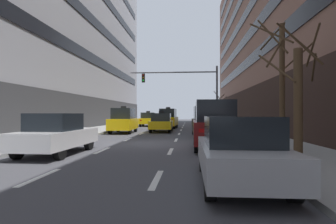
{
  "coord_description": "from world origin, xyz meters",
  "views": [
    {
      "loc": [
        2.32,
        -14.72,
        1.64
      ],
      "look_at": [
        -0.6,
        22.42,
        1.82
      ],
      "focal_mm": 29.14,
      "sensor_mm": 36.0,
      "label": 1
    }
  ],
  "objects_px": {
    "car_parked_0": "(239,151)",
    "street_tree_1": "(298,97)",
    "car_driving_5": "(156,119)",
    "taxi_driving_4": "(124,121)",
    "car_parked_2": "(205,121)",
    "car_parked_1": "(214,125)",
    "traffic_signal_0": "(190,86)",
    "taxi_driving_2": "(161,123)",
    "street_tree_0": "(282,79)",
    "car_driving_3": "(56,134)",
    "taxi_driving_1": "(148,119)",
    "taxi_driving_0": "(168,119)",
    "street_tree_2": "(218,109)"
  },
  "relations": [
    {
      "from": "traffic_signal_0",
      "to": "car_parked_1",
      "type": "bearing_deg",
      "value": -85.1
    },
    {
      "from": "taxi_driving_0",
      "to": "taxi_driving_4",
      "type": "relative_size",
      "value": 1.05
    },
    {
      "from": "car_parked_2",
      "to": "street_tree_0",
      "type": "distance_m",
      "value": 8.97
    },
    {
      "from": "taxi_driving_1",
      "to": "traffic_signal_0",
      "type": "xyz_separation_m",
      "value": [
        5.24,
        -8.38,
        3.39
      ]
    },
    {
      "from": "car_driving_5",
      "to": "car_parked_1",
      "type": "bearing_deg",
      "value": -78.14
    },
    {
      "from": "street_tree_2",
      "to": "street_tree_1",
      "type": "bearing_deg",
      "value": -90.14
    },
    {
      "from": "traffic_signal_0",
      "to": "street_tree_1",
      "type": "height_order",
      "value": "traffic_signal_0"
    },
    {
      "from": "traffic_signal_0",
      "to": "street_tree_2",
      "type": "xyz_separation_m",
      "value": [
        3.78,
        11.2,
        -2.04
      ]
    },
    {
      "from": "street_tree_0",
      "to": "street_tree_2",
      "type": "bearing_deg",
      "value": 89.87
    },
    {
      "from": "taxi_driving_0",
      "to": "street_tree_2",
      "type": "xyz_separation_m",
      "value": [
        6.13,
        7.36,
        1.14
      ]
    },
    {
      "from": "car_driving_5",
      "to": "street_tree_0",
      "type": "distance_m",
      "value": 33.49
    },
    {
      "from": "traffic_signal_0",
      "to": "street_tree_1",
      "type": "distance_m",
      "value": 16.84
    },
    {
      "from": "taxi_driving_2",
      "to": "street_tree_1",
      "type": "bearing_deg",
      "value": -66.39
    },
    {
      "from": "taxi_driving_1",
      "to": "taxi_driving_4",
      "type": "relative_size",
      "value": 1.1
    },
    {
      "from": "taxi_driving_4",
      "to": "car_parked_2",
      "type": "distance_m",
      "value": 7.11
    },
    {
      "from": "taxi_driving_4",
      "to": "traffic_signal_0",
      "type": "height_order",
      "value": "traffic_signal_0"
    },
    {
      "from": "taxi_driving_2",
      "to": "traffic_signal_0",
      "type": "height_order",
      "value": "traffic_signal_0"
    },
    {
      "from": "taxi_driving_1",
      "to": "car_parked_0",
      "type": "xyz_separation_m",
      "value": [
        6.37,
        -27.98,
        -0.09
      ]
    },
    {
      "from": "taxi_driving_0",
      "to": "street_tree_0",
      "type": "xyz_separation_m",
      "value": [
        6.07,
        -18.53,
        1.95
      ]
    },
    {
      "from": "taxi_driving_0",
      "to": "car_parked_0",
      "type": "bearing_deg",
      "value": -81.55
    },
    {
      "from": "car_parked_1",
      "to": "car_driving_3",
      "type": "bearing_deg",
      "value": -160.86
    },
    {
      "from": "taxi_driving_4",
      "to": "car_parked_0",
      "type": "relative_size",
      "value": 1.03
    },
    {
      "from": "taxi_driving_4",
      "to": "car_parked_2",
      "type": "xyz_separation_m",
      "value": [
        6.61,
        -2.62,
        0.03
      ]
    },
    {
      "from": "street_tree_0",
      "to": "car_driving_3",
      "type": "bearing_deg",
      "value": -175.0
    },
    {
      "from": "car_parked_0",
      "to": "car_driving_5",
      "type": "bearing_deg",
      "value": 99.87
    },
    {
      "from": "taxi_driving_1",
      "to": "traffic_signal_0",
      "type": "distance_m",
      "value": 10.44
    },
    {
      "from": "taxi_driving_4",
      "to": "taxi_driving_2",
      "type": "bearing_deg",
      "value": 27.34
    },
    {
      "from": "car_parked_1",
      "to": "street_tree_1",
      "type": "xyz_separation_m",
      "value": [
        2.57,
        -3.05,
        1.09
      ]
    },
    {
      "from": "taxi_driving_1",
      "to": "taxi_driving_2",
      "type": "distance_m",
      "value": 10.89
    },
    {
      "from": "street_tree_1",
      "to": "taxi_driving_0",
      "type": "bearing_deg",
      "value": 106.74
    },
    {
      "from": "street_tree_1",
      "to": "car_driving_5",
      "type": "bearing_deg",
      "value": 104.96
    },
    {
      "from": "car_parked_1",
      "to": "street_tree_2",
      "type": "relative_size",
      "value": 1.02
    },
    {
      "from": "taxi_driving_2",
      "to": "car_driving_3",
      "type": "xyz_separation_m",
      "value": [
        -2.86,
        -13.33,
        -0.01
      ]
    },
    {
      "from": "car_parked_1",
      "to": "traffic_signal_0",
      "type": "xyz_separation_m",
      "value": [
        -1.14,
        13.24,
        3.14
      ]
    },
    {
      "from": "car_driving_3",
      "to": "traffic_signal_0",
      "type": "xyz_separation_m",
      "value": [
        5.33,
        15.48,
        3.44
      ]
    },
    {
      "from": "car_parked_0",
      "to": "street_tree_1",
      "type": "xyz_separation_m",
      "value": [
        2.57,
        3.31,
        1.42
      ]
    },
    {
      "from": "car_driving_3",
      "to": "taxi_driving_4",
      "type": "distance_m",
      "value": 11.78
    },
    {
      "from": "car_parked_2",
      "to": "street_tree_2",
      "type": "relative_size",
      "value": 0.99
    },
    {
      "from": "car_driving_5",
      "to": "car_parked_0",
      "type": "xyz_separation_m",
      "value": [
        6.45,
        -37.08,
        -0.02
      ]
    },
    {
      "from": "traffic_signal_0",
      "to": "street_tree_2",
      "type": "relative_size",
      "value": 1.86
    },
    {
      "from": "car_parked_2",
      "to": "taxi_driving_4",
      "type": "bearing_deg",
      "value": 158.41
    },
    {
      "from": "taxi_driving_0",
      "to": "street_tree_2",
      "type": "distance_m",
      "value": 9.64
    },
    {
      "from": "taxi_driving_4",
      "to": "street_tree_2",
      "type": "bearing_deg",
      "value": 58.17
    },
    {
      "from": "street_tree_0",
      "to": "taxi_driving_2",
      "type": "bearing_deg",
      "value": 116.27
    },
    {
      "from": "car_parked_0",
      "to": "traffic_signal_0",
      "type": "distance_m",
      "value": 19.94
    },
    {
      "from": "taxi_driving_2",
      "to": "car_parked_2",
      "type": "bearing_deg",
      "value": -49.16
    },
    {
      "from": "taxi_driving_2",
      "to": "car_driving_5",
      "type": "xyz_separation_m",
      "value": [
        -2.84,
        19.63,
        -0.02
      ]
    },
    {
      "from": "taxi_driving_4",
      "to": "car_parked_0",
      "type": "bearing_deg",
      "value": -67.41
    },
    {
      "from": "car_driving_5",
      "to": "traffic_signal_0",
      "type": "height_order",
      "value": "traffic_signal_0"
    },
    {
      "from": "car_parked_1",
      "to": "car_driving_5",
      "type": "bearing_deg",
      "value": 101.86
    }
  ]
}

